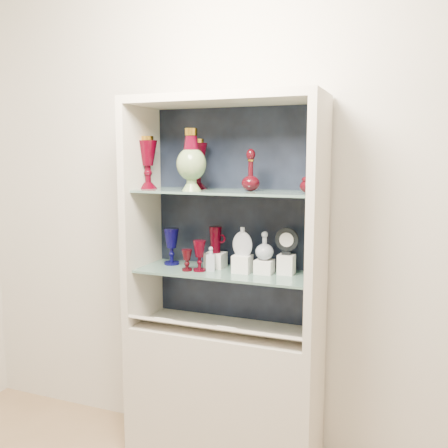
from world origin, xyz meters
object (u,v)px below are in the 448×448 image
at_px(enamel_urn, 191,160).
at_px(ruby_goblet_small, 187,260).
at_px(cobalt_goblet, 172,246).
at_px(ruby_pitcher, 216,240).
at_px(ruby_decanter_b, 315,171).
at_px(cameo_medallion, 287,241).
at_px(lidded_bowl, 309,183).
at_px(flat_flask, 242,241).
at_px(clear_round_decanter, 265,246).
at_px(pedestal_lamp_right, 198,164).
at_px(pedestal_lamp_left, 148,163).
at_px(ruby_goblet_tall, 199,256).
at_px(clear_square_bottle, 211,259).
at_px(ruby_decanter_a, 251,167).

height_order(enamel_urn, ruby_goblet_small, enamel_urn).
distance_m(cobalt_goblet, ruby_pitcher, 0.26).
distance_m(ruby_decanter_b, cameo_medallion, 0.37).
relative_size(lidded_bowl, flat_flask, 0.68).
xyz_separation_m(ruby_goblet_small, clear_round_decanter, (0.39, 0.09, 0.08)).
height_order(pedestal_lamp_right, enamel_urn, enamel_urn).
relative_size(enamel_urn, clear_round_decanter, 2.23).
xyz_separation_m(pedestal_lamp_left, ruby_goblet_small, (0.25, -0.05, -0.50)).
distance_m(ruby_goblet_tall, ruby_goblet_small, 0.07).
bearing_deg(clear_square_bottle, ruby_goblet_tall, -148.17).
bearing_deg(flat_flask, ruby_decanter_a, 1.92).
bearing_deg(ruby_goblet_tall, enamel_urn, -156.69).
distance_m(ruby_pitcher, clear_round_decanter, 0.29).
bearing_deg(ruby_goblet_tall, ruby_goblet_small, -164.71).
xyz_separation_m(ruby_decanter_a, ruby_goblet_tall, (-0.26, -0.05, -0.46)).
relative_size(clear_square_bottle, clear_round_decanter, 0.91).
bearing_deg(pedestal_lamp_right, ruby_goblet_tall, -63.96).
relative_size(ruby_decanter_b, flat_flask, 1.37).
relative_size(clear_square_bottle, flat_flask, 0.85).
relative_size(ruby_decanter_a, flat_flask, 1.58).
bearing_deg(enamel_urn, clear_round_decanter, 13.62).
relative_size(enamel_urn, ruby_goblet_tall, 1.94).
distance_m(ruby_decanter_a, ruby_decanter_b, 0.31).
height_order(ruby_goblet_small, clear_round_decanter, clear_round_decanter).
xyz_separation_m(lidded_bowl, cobalt_goblet, (-0.78, 0.10, -0.37)).
relative_size(enamel_urn, flat_flask, 2.09).
relative_size(ruby_decanter_b, lidded_bowl, 2.02).
height_order(pedestal_lamp_left, pedestal_lamp_right, pedestal_lamp_left).
bearing_deg(cameo_medallion, pedestal_lamp_left, -175.32).
bearing_deg(ruby_goblet_tall, clear_square_bottle, 31.83).
bearing_deg(flat_flask, ruby_goblet_small, -164.26).
bearing_deg(cameo_medallion, clear_round_decanter, -166.33).
xyz_separation_m(ruby_decanter_a, cobalt_goblet, (-0.47, 0.04, -0.44)).
bearing_deg(pedestal_lamp_right, cameo_medallion, -1.64).
bearing_deg(ruby_decanter_a, pedestal_lamp_right, 169.01).
distance_m(ruby_goblet_small, cameo_medallion, 0.53).
xyz_separation_m(pedestal_lamp_left, clear_round_decanter, (0.64, 0.04, -0.42)).
distance_m(pedestal_lamp_left, ruby_decanter_a, 0.57).
relative_size(pedestal_lamp_right, ruby_goblet_tall, 1.64).
relative_size(clear_square_bottle, cameo_medallion, 0.90).
distance_m(ruby_decanter_a, ruby_goblet_tall, 0.53).
xyz_separation_m(ruby_decanter_a, ruby_pitcher, (-0.21, 0.06, -0.39)).
bearing_deg(ruby_decanter_a, lidded_bowl, -10.73).
height_order(pedestal_lamp_left, lidded_bowl, pedestal_lamp_left).
bearing_deg(cameo_medallion, lidded_bowl, -39.69).
relative_size(pedestal_lamp_right, ruby_decanter_b, 1.29).
bearing_deg(ruby_goblet_tall, ruby_decanter_b, 11.71).
bearing_deg(ruby_decanter_a, ruby_goblet_small, -167.60).
xyz_separation_m(flat_flask, cameo_medallion, (0.22, 0.05, 0.01)).
bearing_deg(lidded_bowl, ruby_goblet_small, -178.84).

